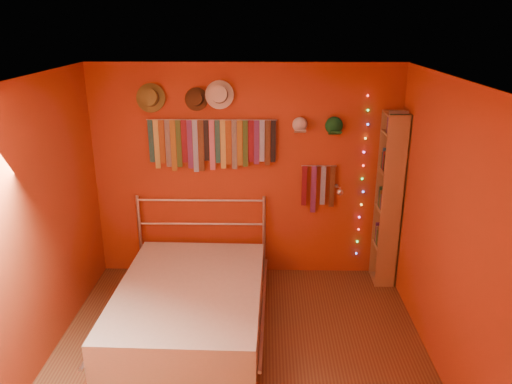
# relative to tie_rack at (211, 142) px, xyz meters

# --- Properties ---
(ground) EXTENTS (3.50, 3.50, 0.00)m
(ground) POSITION_rel_tie_rack_xyz_m (0.38, -1.68, -1.63)
(ground) COLOR brown
(ground) RESTS_ON ground
(back_wall) EXTENTS (3.50, 0.02, 2.50)m
(back_wall) POSITION_rel_tie_rack_xyz_m (0.38, 0.07, -0.38)
(back_wall) COLOR maroon
(back_wall) RESTS_ON ground
(right_wall) EXTENTS (0.02, 3.50, 2.50)m
(right_wall) POSITION_rel_tie_rack_xyz_m (2.13, -1.68, -0.38)
(right_wall) COLOR maroon
(right_wall) RESTS_ON ground
(left_wall) EXTENTS (0.02, 3.50, 2.50)m
(left_wall) POSITION_rel_tie_rack_xyz_m (-1.37, -1.68, -0.38)
(left_wall) COLOR maroon
(left_wall) RESTS_ON ground
(ceiling) EXTENTS (3.50, 3.50, 0.02)m
(ceiling) POSITION_rel_tie_rack_xyz_m (0.38, -1.68, 0.87)
(ceiling) COLOR white
(ceiling) RESTS_ON back_wall
(tie_rack) EXTENTS (1.45, 0.03, 0.60)m
(tie_rack) POSITION_rel_tie_rack_xyz_m (0.00, 0.00, 0.00)
(tie_rack) COLOR silver
(tie_rack) RESTS_ON back_wall
(small_tie_rack) EXTENTS (0.40, 0.03, 0.57)m
(small_tie_rack) POSITION_rel_tie_rack_xyz_m (1.22, 0.00, -0.50)
(small_tie_rack) COLOR silver
(small_tie_rack) RESTS_ON back_wall
(fedora_olive) EXTENTS (0.32, 0.17, 0.31)m
(fedora_olive) POSITION_rel_tie_rack_xyz_m (-0.65, -0.03, 0.50)
(fedora_olive) COLOR olive
(fedora_olive) RESTS_ON back_wall
(fedora_brown) EXTENTS (0.25, 0.14, 0.25)m
(fedora_brown) POSITION_rel_tie_rack_xyz_m (-0.15, -0.03, 0.49)
(fedora_brown) COLOR #422B17
(fedora_brown) RESTS_ON back_wall
(fedora_white) EXTENTS (0.31, 0.17, 0.31)m
(fedora_white) POSITION_rel_tie_rack_xyz_m (0.11, -0.03, 0.54)
(fedora_white) COLOR white
(fedora_white) RESTS_ON back_wall
(cap_white) EXTENTS (0.17, 0.22, 0.17)m
(cap_white) POSITION_rel_tie_rack_xyz_m (0.99, 0.01, 0.20)
(cap_white) COLOR white
(cap_white) RESTS_ON back_wall
(cap_green) EXTENTS (0.19, 0.24, 0.19)m
(cap_green) POSITION_rel_tie_rack_xyz_m (1.37, 0.01, 0.19)
(cap_green) COLOR #17672B
(cap_green) RESTS_ON back_wall
(fairy_lights) EXTENTS (0.05, 0.02, 1.92)m
(fairy_lights) POSITION_rel_tie_rack_xyz_m (1.72, 0.03, -0.43)
(fairy_lights) COLOR #FF3333
(fairy_lights) RESTS_ON back_wall
(reading_lamp) EXTENTS (0.08, 0.33, 0.10)m
(reading_lamp) POSITION_rel_tie_rack_xyz_m (1.44, -0.19, -0.50)
(reading_lamp) COLOR silver
(reading_lamp) RESTS_ON back_wall
(bookshelf) EXTENTS (0.25, 0.34, 2.00)m
(bookshelf) POSITION_rel_tie_rack_xyz_m (2.04, -0.15, -0.61)
(bookshelf) COLOR #A28149
(bookshelf) RESTS_ON ground
(bed) EXTENTS (1.56, 2.09, 1.00)m
(bed) POSITION_rel_tie_rack_xyz_m (-0.14, -1.08, -1.40)
(bed) COLOR silver
(bed) RESTS_ON ground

